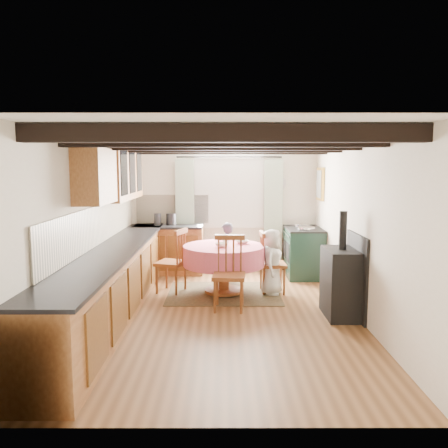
{
  "coord_description": "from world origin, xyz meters",
  "views": [
    {
      "loc": [
        -0.01,
        -6.05,
        2.02
      ],
      "look_at": [
        0.0,
        0.8,
        1.15
      ],
      "focal_mm": 36.4,
      "sensor_mm": 36.0,
      "label": 1
    }
  ],
  "objects_px": {
    "chair_near": "(229,273)",
    "child_right": "(272,262)",
    "chair_left": "(171,261)",
    "cup": "(226,243)",
    "aga_range": "(303,251)",
    "chair_right": "(273,262)",
    "cast_iron_stove": "(342,264)",
    "child_far": "(227,252)",
    "dining_table": "(224,270)"
  },
  "relations": [
    {
      "from": "cast_iron_stove",
      "to": "aga_range",
      "type": "bearing_deg",
      "value": 92.75
    },
    {
      "from": "aga_range",
      "to": "child_far",
      "type": "xyz_separation_m",
      "value": [
        -1.42,
        -0.46,
        0.07
      ]
    },
    {
      "from": "chair_near",
      "to": "cup",
      "type": "relative_size",
      "value": 10.94
    },
    {
      "from": "chair_right",
      "to": "cup",
      "type": "bearing_deg",
      "value": 92.01
    },
    {
      "from": "child_far",
      "to": "child_right",
      "type": "relative_size",
      "value": 1.01
    },
    {
      "from": "chair_right",
      "to": "cup",
      "type": "xyz_separation_m",
      "value": [
        -0.76,
        -0.06,
        0.33
      ]
    },
    {
      "from": "chair_near",
      "to": "child_right",
      "type": "xyz_separation_m",
      "value": [
        0.69,
        0.79,
        -0.0
      ]
    },
    {
      "from": "dining_table",
      "to": "chair_near",
      "type": "relative_size",
      "value": 1.23
    },
    {
      "from": "cup",
      "to": "dining_table",
      "type": "bearing_deg",
      "value": -150.33
    },
    {
      "from": "chair_near",
      "to": "cup",
      "type": "xyz_separation_m",
      "value": [
        -0.04,
        0.84,
        0.3
      ]
    },
    {
      "from": "chair_right",
      "to": "chair_left",
      "type": "bearing_deg",
      "value": 86.92
    },
    {
      "from": "chair_near",
      "to": "aga_range",
      "type": "xyz_separation_m",
      "value": [
        1.4,
        2.01,
        -0.07
      ]
    },
    {
      "from": "chair_left",
      "to": "aga_range",
      "type": "relative_size",
      "value": 1.04
    },
    {
      "from": "chair_near",
      "to": "child_far",
      "type": "bearing_deg",
      "value": 95.4
    },
    {
      "from": "dining_table",
      "to": "chair_near",
      "type": "distance_m",
      "value": 0.84
    },
    {
      "from": "chair_near",
      "to": "child_right",
      "type": "distance_m",
      "value": 1.05
    },
    {
      "from": "chair_left",
      "to": "child_far",
      "type": "distance_m",
      "value": 1.1
    },
    {
      "from": "chair_right",
      "to": "child_right",
      "type": "bearing_deg",
      "value": 163.79
    },
    {
      "from": "aga_range",
      "to": "child_far",
      "type": "bearing_deg",
      "value": -161.99
    },
    {
      "from": "chair_near",
      "to": "child_far",
      "type": "height_order",
      "value": "child_far"
    },
    {
      "from": "chair_right",
      "to": "aga_range",
      "type": "relative_size",
      "value": 1.0
    },
    {
      "from": "dining_table",
      "to": "child_far",
      "type": "distance_m",
      "value": 0.74
    },
    {
      "from": "chair_near",
      "to": "cast_iron_stove",
      "type": "distance_m",
      "value": 1.55
    },
    {
      "from": "chair_near",
      "to": "cup",
      "type": "distance_m",
      "value": 0.89
    },
    {
      "from": "child_right",
      "to": "cup",
      "type": "distance_m",
      "value": 0.79
    },
    {
      "from": "chair_left",
      "to": "aga_range",
      "type": "height_order",
      "value": "chair_left"
    },
    {
      "from": "chair_near",
      "to": "child_right",
      "type": "height_order",
      "value": "chair_near"
    },
    {
      "from": "chair_left",
      "to": "child_right",
      "type": "xyz_separation_m",
      "value": [
        1.61,
        -0.12,
        0.0
      ]
    },
    {
      "from": "chair_left",
      "to": "child_right",
      "type": "height_order",
      "value": "child_right"
    },
    {
      "from": "aga_range",
      "to": "child_right",
      "type": "bearing_deg",
      "value": -120.45
    },
    {
      "from": "cast_iron_stove",
      "to": "cup",
      "type": "xyz_separation_m",
      "value": [
        -1.55,
        1.12,
        0.11
      ]
    },
    {
      "from": "chair_left",
      "to": "cup",
      "type": "relative_size",
      "value": 10.77
    },
    {
      "from": "child_right",
      "to": "cast_iron_stove",
      "type": "bearing_deg",
      "value": -126.44
    },
    {
      "from": "chair_right",
      "to": "child_far",
      "type": "distance_m",
      "value": 0.98
    },
    {
      "from": "chair_left",
      "to": "aga_range",
      "type": "distance_m",
      "value": 2.57
    },
    {
      "from": "chair_left",
      "to": "cast_iron_stove",
      "type": "xyz_separation_m",
      "value": [
        2.43,
        -1.2,
        0.2
      ]
    },
    {
      "from": "chair_right",
      "to": "child_right",
      "type": "relative_size",
      "value": 0.95
    },
    {
      "from": "dining_table",
      "to": "chair_left",
      "type": "bearing_deg",
      "value": 173.76
    },
    {
      "from": "chair_left",
      "to": "cup",
      "type": "distance_m",
      "value": 0.94
    },
    {
      "from": "cast_iron_stove",
      "to": "chair_left",
      "type": "bearing_deg",
      "value": 153.77
    },
    {
      "from": "child_far",
      "to": "dining_table",
      "type": "bearing_deg",
      "value": 69.94
    },
    {
      "from": "chair_near",
      "to": "cast_iron_stove",
      "type": "xyz_separation_m",
      "value": [
        1.51,
        -0.28,
        0.19
      ]
    },
    {
      "from": "chair_right",
      "to": "child_right",
      "type": "height_order",
      "value": "child_right"
    },
    {
      "from": "child_right",
      "to": "chair_left",
      "type": "bearing_deg",
      "value": 101.64
    },
    {
      "from": "chair_near",
      "to": "chair_left",
      "type": "relative_size",
      "value": 1.02
    },
    {
      "from": "chair_left",
      "to": "chair_right",
      "type": "relative_size",
      "value": 1.05
    },
    {
      "from": "cup",
      "to": "cast_iron_stove",
      "type": "bearing_deg",
      "value": -35.84
    },
    {
      "from": "chair_right",
      "to": "chair_near",
      "type": "bearing_deg",
      "value": 139.11
    },
    {
      "from": "dining_table",
      "to": "chair_left",
      "type": "relative_size",
      "value": 1.25
    },
    {
      "from": "chair_near",
      "to": "chair_right",
      "type": "bearing_deg",
      "value": 56.12
    }
  ]
}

